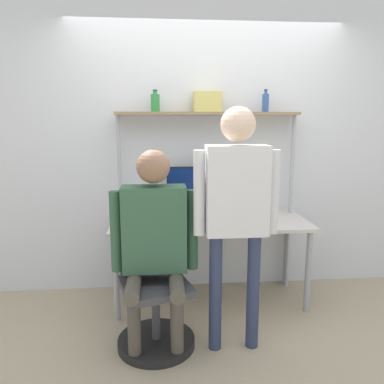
# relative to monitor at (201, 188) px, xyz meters

# --- Properties ---
(ground_plane) EXTENTS (12.00, 12.00, 0.00)m
(ground_plane) POSITION_rel_monitor_xyz_m (0.06, -0.55, -1.01)
(ground_plane) COLOR tan
(wall_back) EXTENTS (8.00, 0.06, 2.70)m
(wall_back) POSITION_rel_monitor_xyz_m (0.06, 0.18, 0.34)
(wall_back) COLOR silver
(wall_back) RESTS_ON ground_plane
(desk) EXTENTS (1.72, 0.68, 0.75)m
(desk) POSITION_rel_monitor_xyz_m (0.06, -0.19, -0.34)
(desk) COLOR beige
(desk) RESTS_ON ground_plane
(shelf_unit) EXTENTS (1.64, 0.22, 1.69)m
(shelf_unit) POSITION_rel_monitor_xyz_m (0.06, 0.03, 0.39)
(shelf_unit) COLOR #997A56
(shelf_unit) RESTS_ON ground_plane
(monitor) EXTENTS (0.62, 0.19, 0.46)m
(monitor) POSITION_rel_monitor_xyz_m (0.00, 0.00, 0.00)
(monitor) COLOR black
(monitor) RESTS_ON desk
(laptop) EXTENTS (0.32, 0.21, 0.20)m
(laptop) POSITION_rel_monitor_xyz_m (-0.34, -0.33, -0.21)
(laptop) COLOR #333338
(laptop) RESTS_ON desk
(cell_phone) EXTENTS (0.07, 0.15, 0.01)m
(cell_phone) POSITION_rel_monitor_xyz_m (-0.06, -0.35, -0.26)
(cell_phone) COLOR black
(cell_phone) RESTS_ON desk
(office_chair) EXTENTS (0.57, 0.57, 0.94)m
(office_chair) POSITION_rel_monitor_xyz_m (-0.43, -0.83, -0.72)
(office_chair) COLOR black
(office_chair) RESTS_ON ground_plane
(person_seated) EXTENTS (0.61, 0.47, 1.42)m
(person_seated) POSITION_rel_monitor_xyz_m (-0.42, -0.87, -0.17)
(person_seated) COLOR #4C473D
(person_seated) RESTS_ON ground_plane
(person_standing) EXTENTS (0.58, 0.23, 1.71)m
(person_standing) POSITION_rel_monitor_xyz_m (0.14, -0.93, 0.08)
(person_standing) COLOR #2D3856
(person_standing) RESTS_ON ground_plane
(bottle_green) EXTENTS (0.08, 0.08, 0.19)m
(bottle_green) POSITION_rel_monitor_xyz_m (-0.40, 0.03, 0.76)
(bottle_green) COLOR #2D8C3F
(bottle_green) RESTS_ON shelf_unit
(bottle_blue) EXTENTS (0.06, 0.06, 0.20)m
(bottle_blue) POSITION_rel_monitor_xyz_m (0.59, 0.03, 0.77)
(bottle_blue) COLOR #335999
(bottle_blue) RESTS_ON shelf_unit
(storage_box) EXTENTS (0.24, 0.20, 0.17)m
(storage_box) POSITION_rel_monitor_xyz_m (0.06, 0.03, 0.77)
(storage_box) COLOR #DBCC66
(storage_box) RESTS_ON shelf_unit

